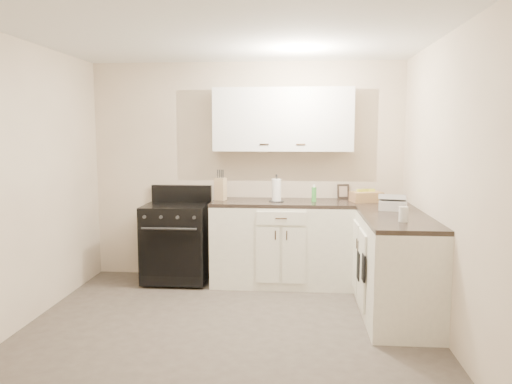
# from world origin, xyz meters

# --- Properties ---
(floor) EXTENTS (3.60, 3.60, 0.00)m
(floor) POSITION_xyz_m (0.00, 0.00, 0.00)
(floor) COLOR #473F38
(floor) RESTS_ON ground
(ceiling) EXTENTS (3.60, 3.60, 0.00)m
(ceiling) POSITION_xyz_m (0.00, 0.00, 2.50)
(ceiling) COLOR white
(ceiling) RESTS_ON wall_back
(wall_back) EXTENTS (3.60, 0.00, 3.60)m
(wall_back) POSITION_xyz_m (0.00, 1.80, 1.25)
(wall_back) COLOR beige
(wall_back) RESTS_ON ground
(wall_right) EXTENTS (0.00, 3.60, 3.60)m
(wall_right) POSITION_xyz_m (1.80, 0.00, 1.25)
(wall_right) COLOR beige
(wall_right) RESTS_ON ground
(wall_left) EXTENTS (0.00, 3.60, 3.60)m
(wall_left) POSITION_xyz_m (-1.80, 0.00, 1.25)
(wall_left) COLOR beige
(wall_left) RESTS_ON ground
(wall_front) EXTENTS (3.60, 0.00, 3.60)m
(wall_front) POSITION_xyz_m (0.00, -1.80, 1.25)
(wall_front) COLOR beige
(wall_front) RESTS_ON ground
(base_cabinets_back) EXTENTS (1.55, 0.60, 0.90)m
(base_cabinets_back) POSITION_xyz_m (0.43, 1.50, 0.45)
(base_cabinets_back) COLOR silver
(base_cabinets_back) RESTS_ON floor
(base_cabinets_right) EXTENTS (0.60, 1.90, 0.90)m
(base_cabinets_right) POSITION_xyz_m (1.50, 0.85, 0.45)
(base_cabinets_right) COLOR silver
(base_cabinets_right) RESTS_ON floor
(countertop_back) EXTENTS (1.55, 0.60, 0.04)m
(countertop_back) POSITION_xyz_m (0.43, 1.50, 0.92)
(countertop_back) COLOR black
(countertop_back) RESTS_ON base_cabinets_back
(countertop_right) EXTENTS (0.60, 1.90, 0.04)m
(countertop_right) POSITION_xyz_m (1.50, 0.85, 0.92)
(countertop_right) COLOR black
(countertop_right) RESTS_ON base_cabinets_right
(upper_cabinets) EXTENTS (1.55, 0.30, 0.70)m
(upper_cabinets) POSITION_xyz_m (0.43, 1.65, 1.84)
(upper_cabinets) COLOR silver
(upper_cabinets) RESTS_ON wall_back
(stove) EXTENTS (0.71, 0.61, 0.86)m
(stove) POSITION_xyz_m (-0.77, 1.48, 0.46)
(stove) COLOR black
(stove) RESTS_ON floor
(knife_block) EXTENTS (0.14, 0.13, 0.25)m
(knife_block) POSITION_xyz_m (-0.27, 1.54, 1.07)
(knife_block) COLOR tan
(knife_block) RESTS_ON countertop_back
(paper_towel) EXTENTS (0.11, 0.11, 0.25)m
(paper_towel) POSITION_xyz_m (0.36, 1.46, 1.06)
(paper_towel) COLOR white
(paper_towel) RESTS_ON countertop_back
(soap_bottle) EXTENTS (0.06, 0.06, 0.16)m
(soap_bottle) POSITION_xyz_m (0.78, 1.49, 1.02)
(soap_bottle) COLOR green
(soap_bottle) RESTS_ON countertop_back
(picture_frame) EXTENTS (0.14, 0.06, 0.17)m
(picture_frame) POSITION_xyz_m (1.12, 1.76, 1.02)
(picture_frame) COLOR black
(picture_frame) RESTS_ON countertop_back
(wicker_basket) EXTENTS (0.37, 0.29, 0.11)m
(wicker_basket) POSITION_xyz_m (1.35, 1.53, 0.99)
(wicker_basket) COLOR #A6774E
(wicker_basket) RESTS_ON countertop_right
(countertop_grill) EXTENTS (0.31, 0.30, 0.09)m
(countertop_grill) POSITION_xyz_m (1.53, 0.97, 0.99)
(countertop_grill) COLOR silver
(countertop_grill) RESTS_ON countertop_right
(glass_jar) EXTENTS (0.10, 0.10, 0.13)m
(glass_jar) POSITION_xyz_m (1.49, 0.30, 1.01)
(glass_jar) COLOR silver
(glass_jar) RESTS_ON countertop_right
(oven_mitt_near) EXTENTS (0.02, 0.14, 0.24)m
(oven_mitt_near) POSITION_xyz_m (1.18, 0.35, 0.51)
(oven_mitt_near) COLOR black
(oven_mitt_near) RESTS_ON base_cabinets_right
(oven_mitt_far) EXTENTS (0.02, 0.15, 0.26)m
(oven_mitt_far) POSITION_xyz_m (1.18, 0.68, 0.44)
(oven_mitt_far) COLOR black
(oven_mitt_far) RESTS_ON base_cabinets_right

